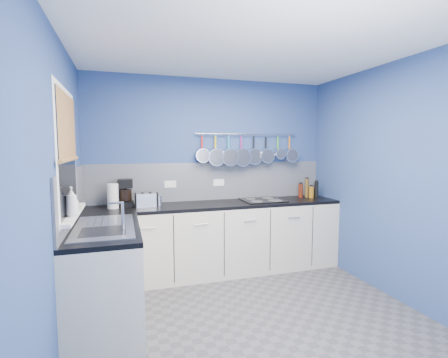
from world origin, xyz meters
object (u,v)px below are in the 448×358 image
paper_towel (113,196)px  toaster (146,200)px  soap_bottle_b (73,205)px  coffee_maker (126,193)px  soap_bottle_a (71,202)px  canister (158,201)px  hob (263,200)px

paper_towel → toaster: (0.38, 0.00, -0.06)m
soap_bottle_b → coffee_maker: coffee_maker is taller
soap_bottle_a → paper_towel: 1.15m
soap_bottle_a → canister: size_ratio=2.00×
coffee_maker → toaster: (0.23, -0.09, -0.08)m
paper_towel → soap_bottle_b: bearing=-105.0°
soap_bottle_a → paper_towel: bearing=75.8°
paper_towel → coffee_maker: bearing=31.2°
coffee_maker → canister: 0.40m
hob → canister: bearing=179.6°
coffee_maker → canister: coffee_maker is taller
paper_towel → hob: 1.88m
soap_bottle_a → toaster: soap_bottle_a is taller
paper_towel → hob: (1.88, -0.01, -0.14)m
soap_bottle_a → soap_bottle_b: (0.00, 0.06, -0.03)m
soap_bottle_b → paper_towel: soap_bottle_b is taller
soap_bottle_a → soap_bottle_b: soap_bottle_a is taller
coffee_maker → canister: bearing=-10.9°
paper_towel → coffee_maker: (0.14, 0.09, 0.02)m
toaster → canister: toaster is taller
soap_bottle_b → toaster: (0.66, 1.05, -0.16)m
paper_towel → hob: size_ratio=0.54×
toaster → canister: bearing=-6.6°
soap_bottle_a → coffee_maker: 1.28m
hob → coffee_maker: bearing=176.8°
soap_bottle_b → toaster: size_ratio=0.69×
soap_bottle_b → hob: size_ratio=0.32×
toaster → soap_bottle_a: bearing=-127.1°
coffee_maker → soap_bottle_b: bearing=-108.5°
soap_bottle_b → canister: size_ratio=1.44×
toaster → hob: (1.50, -0.01, -0.08)m
coffee_maker → toaster: 0.26m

